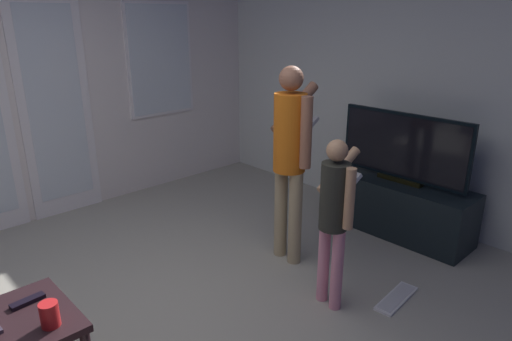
% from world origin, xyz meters
% --- Properties ---
extents(wall_back_with_doors, '(5.81, 0.09, 2.58)m').
position_xyz_m(wall_back_with_doors, '(0.06, 2.34, 1.26)').
color(wall_back_with_doors, silver).
rests_on(wall_back_with_doors, ground_plane).
extents(wall_right_plain, '(0.06, 4.75, 2.55)m').
position_xyz_m(wall_right_plain, '(2.88, 0.00, 1.28)').
color(wall_right_plain, silver).
rests_on(wall_right_plain, ground_plane).
extents(tv_stand, '(0.46, 1.33, 0.49)m').
position_xyz_m(tv_stand, '(2.50, -0.26, 0.25)').
color(tv_stand, black).
rests_on(tv_stand, ground_plane).
extents(flat_screen_tv, '(0.08, 1.19, 0.63)m').
position_xyz_m(flat_screen_tv, '(2.50, -0.25, 0.81)').
color(flat_screen_tv, black).
rests_on(flat_screen_tv, tv_stand).
extents(person_adult, '(0.63, 0.42, 1.57)m').
position_xyz_m(person_adult, '(1.42, 0.10, 0.94)').
color(person_adult, tan).
rests_on(person_adult, ground_plane).
extents(person_child, '(0.50, 0.32, 1.18)m').
position_xyz_m(person_child, '(1.17, -0.52, 0.71)').
color(person_child, pink).
rests_on(person_child, ground_plane).
extents(loose_keyboard, '(0.45, 0.16, 0.02)m').
position_xyz_m(loose_keyboard, '(1.54, -0.83, 0.01)').
color(loose_keyboard, white).
rests_on(loose_keyboard, ground_plane).
extents(cup_near_edge, '(0.09, 0.09, 0.13)m').
position_xyz_m(cup_near_edge, '(-0.53, -0.13, 0.55)').
color(cup_near_edge, red).
rests_on(cup_near_edge, coffee_table).
extents(dvd_remote_slim, '(0.17, 0.06, 0.02)m').
position_xyz_m(dvd_remote_slim, '(-0.55, 0.14, 0.50)').
color(dvd_remote_slim, black).
rests_on(dvd_remote_slim, coffee_table).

